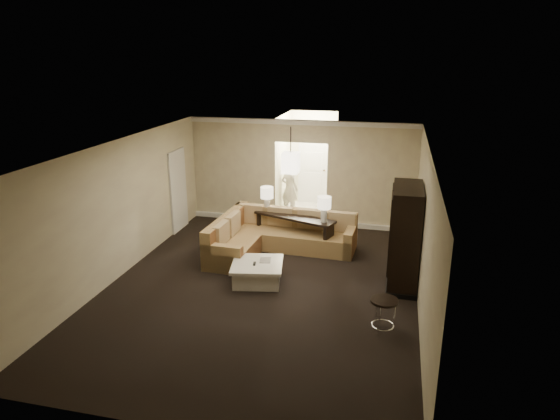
% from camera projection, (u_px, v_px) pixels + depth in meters
% --- Properties ---
extents(ground, '(8.00, 8.00, 0.00)m').
position_uv_depth(ground, '(261.00, 287.00, 9.89)').
color(ground, black).
rests_on(ground, ground).
extents(wall_back, '(6.00, 0.04, 2.80)m').
position_uv_depth(wall_back, '(301.00, 173.00, 13.16)').
color(wall_back, beige).
rests_on(wall_back, ground).
extents(wall_front, '(6.00, 0.04, 2.80)m').
position_uv_depth(wall_front, '(168.00, 331.00, 5.75)').
color(wall_front, beige).
rests_on(wall_front, ground).
extents(wall_left, '(0.04, 8.00, 2.80)m').
position_uv_depth(wall_left, '(118.00, 210.00, 10.11)').
color(wall_left, beige).
rests_on(wall_left, ground).
extents(wall_right, '(0.04, 8.00, 2.80)m').
position_uv_depth(wall_right, '(424.00, 234.00, 8.80)').
color(wall_right, beige).
rests_on(wall_right, ground).
extents(ceiling, '(6.00, 8.00, 0.02)m').
position_uv_depth(ceiling, '(260.00, 148.00, 9.03)').
color(ceiling, white).
rests_on(ceiling, wall_back).
extents(crown_molding, '(6.00, 0.10, 0.12)m').
position_uv_depth(crown_molding, '(301.00, 122.00, 12.71)').
color(crown_molding, white).
rests_on(crown_molding, wall_back).
extents(baseboard, '(6.00, 0.10, 0.12)m').
position_uv_depth(baseboard, '(300.00, 221.00, 13.53)').
color(baseboard, white).
rests_on(baseboard, ground).
extents(side_door, '(0.05, 0.90, 2.10)m').
position_uv_depth(side_door, '(178.00, 190.00, 12.81)').
color(side_door, white).
rests_on(side_door, ground).
extents(foyer, '(1.44, 2.02, 2.80)m').
position_uv_depth(foyer, '(310.00, 166.00, 14.44)').
color(foyer, beige).
rests_on(foyer, ground).
extents(sectional_sofa, '(3.10, 2.43, 0.90)m').
position_uv_depth(sectional_sofa, '(273.00, 237.00, 11.58)').
color(sectional_sofa, brown).
rests_on(sectional_sofa, ground).
extents(coffee_table, '(1.17, 1.17, 0.42)m').
position_uv_depth(coffee_table, '(257.00, 272.00, 10.09)').
color(coffee_table, silver).
rests_on(coffee_table, ground).
extents(console_table, '(2.04, 1.09, 0.77)m').
position_uv_depth(console_table, '(294.00, 229.00, 11.80)').
color(console_table, black).
rests_on(console_table, ground).
extents(armoire, '(0.60, 1.40, 2.02)m').
position_uv_depth(armoire, '(404.00, 238.00, 9.77)').
color(armoire, black).
rests_on(armoire, ground).
extents(drink_table, '(0.46, 0.46, 0.58)m').
position_uv_depth(drink_table, '(384.00, 308.00, 8.24)').
color(drink_table, black).
rests_on(drink_table, ground).
extents(table_lamp_left, '(0.31, 0.31, 0.59)m').
position_uv_depth(table_lamp_left, '(267.00, 195.00, 11.98)').
color(table_lamp_left, silver).
rests_on(table_lamp_left, console_table).
extents(table_lamp_right, '(0.31, 0.31, 0.59)m').
position_uv_depth(table_lamp_right, '(324.00, 205.00, 11.19)').
color(table_lamp_right, silver).
rests_on(table_lamp_right, console_table).
extents(pendant_light, '(0.38, 0.38, 1.09)m').
position_uv_depth(pendant_light, '(291.00, 163.00, 11.79)').
color(pendant_light, black).
rests_on(pendant_light, ceiling).
extents(person, '(0.70, 0.60, 1.64)m').
position_uv_depth(person, '(290.00, 186.00, 14.08)').
color(person, beige).
rests_on(person, ground).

